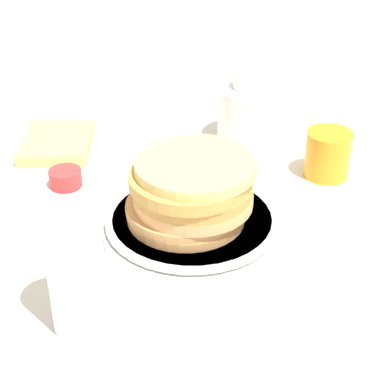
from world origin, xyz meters
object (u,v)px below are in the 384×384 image
(juice_glass, at_px, (328,154))
(plate, at_px, (192,219))
(cream_jug, at_px, (250,111))
(water_bottle_near, at_px, (75,258))
(pancake_stack, at_px, (191,191))

(juice_glass, bearing_deg, plate, 150.94)
(juice_glass, relative_size, cream_jug, 0.61)
(water_bottle_near, bearing_deg, pancake_stack, -3.21)
(plate, relative_size, cream_jug, 1.98)
(plate, relative_size, juice_glass, 3.26)
(cream_jug, xyz_separation_m, water_bottle_near, (-0.54, -0.02, 0.04))
(plate, relative_size, pancake_stack, 1.38)
(cream_jug, height_order, water_bottle_near, water_bottle_near)
(juice_glass, xyz_separation_m, water_bottle_near, (-0.48, 0.14, 0.06))
(water_bottle_near, bearing_deg, cream_jug, 2.61)
(plate, distance_m, water_bottle_near, 0.26)
(plate, height_order, pancake_stack, pancake_stack)
(cream_jug, bearing_deg, juice_glass, -110.35)
(juice_glass, height_order, water_bottle_near, water_bottle_near)
(cream_jug, bearing_deg, pancake_stack, -172.62)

